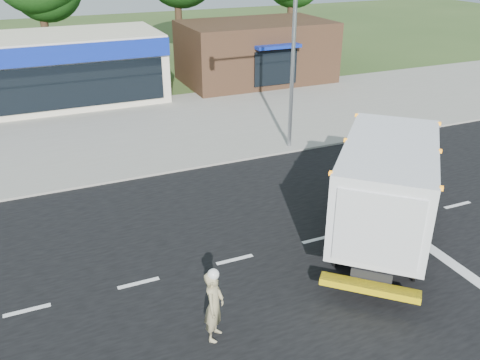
# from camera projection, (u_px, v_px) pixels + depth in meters

# --- Properties ---
(ground) EXTENTS (120.00, 120.00, 0.00)m
(ground) POSITION_uv_depth(u_px,v_px,m) (318.00, 239.00, 16.73)
(ground) COLOR #385123
(ground) RESTS_ON ground
(road_asphalt) EXTENTS (60.00, 14.00, 0.02)m
(road_asphalt) POSITION_uv_depth(u_px,v_px,m) (318.00, 239.00, 16.73)
(road_asphalt) COLOR black
(road_asphalt) RESTS_ON ground
(sidewalk) EXTENTS (60.00, 2.40, 0.12)m
(sidewalk) POSITION_uv_depth(u_px,v_px,m) (226.00, 152.00, 23.51)
(sidewalk) COLOR gray
(sidewalk) RESTS_ON ground
(parking_apron) EXTENTS (60.00, 9.00, 0.02)m
(parking_apron) POSITION_uv_depth(u_px,v_px,m) (187.00, 117.00, 28.35)
(parking_apron) COLOR gray
(parking_apron) RESTS_ON ground
(lane_markings) EXTENTS (55.20, 7.00, 0.01)m
(lane_markings) POSITION_uv_depth(u_px,v_px,m) (377.00, 251.00, 16.09)
(lane_markings) COLOR silver
(lane_markings) RESTS_ON road_asphalt
(ems_box_truck) EXTENTS (7.31, 7.66, 3.59)m
(ems_box_truck) POSITION_uv_depth(u_px,v_px,m) (388.00, 179.00, 16.09)
(ems_box_truck) COLOR black
(ems_box_truck) RESTS_ON ground
(emergency_worker) EXTENTS (0.79, 0.83, 2.02)m
(emergency_worker) POSITION_uv_depth(u_px,v_px,m) (214.00, 305.00, 12.20)
(emergency_worker) COLOR tan
(emergency_worker) RESTS_ON ground
(retail_strip_mall) EXTENTS (18.00, 6.20, 4.00)m
(retail_strip_mall) POSITION_uv_depth(u_px,v_px,m) (4.00, 73.00, 29.18)
(retail_strip_mall) COLOR beige
(retail_strip_mall) RESTS_ON ground
(brown_storefront) EXTENTS (10.00, 6.70, 4.00)m
(brown_storefront) POSITION_uv_depth(u_px,v_px,m) (256.00, 51.00, 34.97)
(brown_storefront) COLOR #382316
(brown_storefront) RESTS_ON ground
(traffic_signal_pole) EXTENTS (3.51, 0.25, 8.00)m
(traffic_signal_pole) POSITION_uv_depth(u_px,v_px,m) (280.00, 43.00, 21.78)
(traffic_signal_pole) COLOR gray
(traffic_signal_pole) RESTS_ON ground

